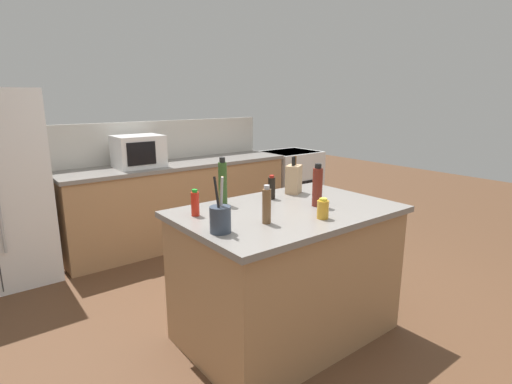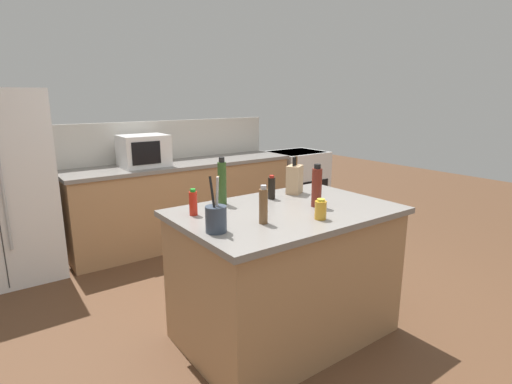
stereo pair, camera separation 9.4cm
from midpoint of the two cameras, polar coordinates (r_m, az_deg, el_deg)
ground_plane at (r=3.10m, az=3.28°, el=-19.32°), size 14.00×14.00×0.00m
back_counter_run at (r=4.78m, az=-11.41°, el=-1.41°), size 2.66×0.66×0.94m
wall_backsplash at (r=4.93m, az=-13.45°, el=7.22°), size 2.62×0.03×0.46m
kitchen_island at (r=2.88m, az=3.41°, el=-11.40°), size 1.48×0.99×0.94m
range_oven at (r=5.74m, az=4.39°, el=1.30°), size 0.76×0.65×0.92m
microwave at (r=4.48m, az=-17.03°, el=5.59°), size 0.49×0.39×0.34m
knife_block at (r=3.13m, az=4.55°, el=1.88°), size 0.16×0.15×0.29m
utensil_crock at (r=2.24m, az=-6.33°, el=-3.77°), size 0.12×0.12×0.32m
vinegar_bottle at (r=2.77m, az=7.80°, el=0.81°), size 0.07×0.07×0.30m
soy_sauce_bottle at (r=2.95m, az=1.33°, el=0.62°), size 0.05×0.05×0.18m
honey_jar at (r=2.51m, az=8.47°, el=-2.43°), size 0.07×0.07×0.13m
hot_sauce_bottle at (r=2.57m, az=-9.73°, el=-1.61°), size 0.05×0.05×0.17m
olive_oil_bottle at (r=2.79m, az=-5.74°, el=1.36°), size 0.06×0.06×0.33m
pepper_grinder at (r=2.37m, az=0.39°, el=-1.94°), size 0.05×0.05×0.23m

